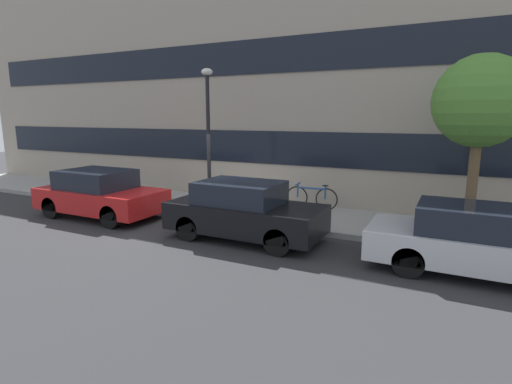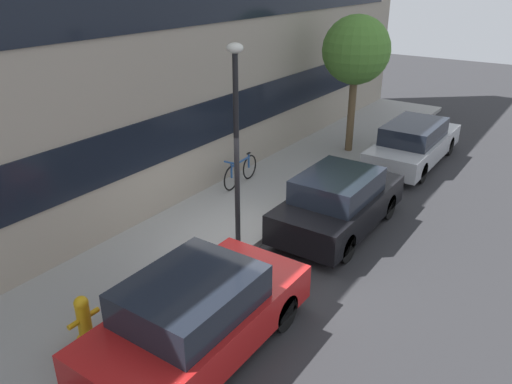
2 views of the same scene
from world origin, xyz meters
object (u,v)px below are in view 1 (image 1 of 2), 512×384
(parked_car_silver, at_px, (491,243))
(bicycle, at_px, (311,197))
(fire_hydrant, at_px, (116,188))
(parked_car_black, at_px, (244,211))
(parked_car_red, at_px, (100,194))
(lamp_post, at_px, (208,125))
(street_tree, at_px, (481,102))

(parked_car_silver, height_order, bicycle, parked_car_silver)
(fire_hydrant, relative_size, bicycle, 0.50)
(parked_car_black, bearing_deg, parked_car_red, -180.00)
(parked_car_red, relative_size, parked_car_silver, 0.85)
(parked_car_black, xyz_separation_m, lamp_post, (-1.94, 1.43, 2.06))
(fire_hydrant, bearing_deg, lamp_post, -1.72)
(parked_car_black, relative_size, parked_car_silver, 0.84)
(parked_car_red, bearing_deg, lamp_post, 25.56)
(fire_hydrant, distance_m, lamp_post, 4.50)
(parked_car_black, xyz_separation_m, bicycle, (0.63, 3.23, -0.17))
(bicycle, xyz_separation_m, lamp_post, (-2.58, -1.80, 2.22))
(parked_car_silver, height_order, lamp_post, lamp_post)
(parked_car_black, bearing_deg, parked_car_silver, -0.00)
(parked_car_red, xyz_separation_m, street_tree, (9.87, 2.00, 2.60))
(street_tree, xyz_separation_m, lamp_post, (-6.88, -0.57, -0.54))
(street_tree, bearing_deg, fire_hydrant, -177.61)
(parked_car_red, height_order, parked_car_black, parked_car_black)
(parked_car_red, distance_m, parked_car_black, 4.93)
(parked_car_red, height_order, parked_car_silver, parked_car_red)
(parked_car_red, bearing_deg, bicycle, 30.16)
(lamp_post, bearing_deg, parked_car_silver, -11.21)
(fire_hydrant, bearing_deg, bicycle, 14.55)
(parked_car_red, relative_size, parked_car_black, 1.01)
(lamp_post, bearing_deg, street_tree, 4.73)
(parked_car_red, relative_size, bicycle, 2.38)
(fire_hydrant, xyz_separation_m, street_tree, (10.80, 0.45, 2.75))
(parked_car_red, distance_m, bicycle, 6.44)
(parked_car_black, bearing_deg, lamp_post, 143.60)
(fire_hydrant, height_order, bicycle, fire_hydrant)
(parked_car_black, bearing_deg, fire_hydrant, 165.21)
(parked_car_black, height_order, fire_hydrant, parked_car_black)
(parked_car_black, height_order, parked_car_silver, parked_car_black)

